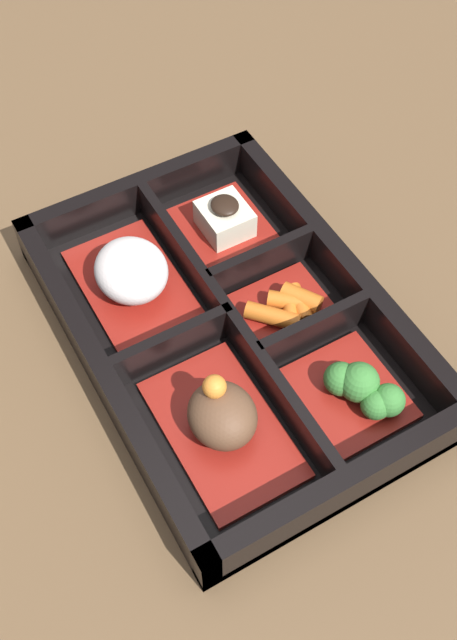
{
  "coord_description": "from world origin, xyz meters",
  "views": [
    {
      "loc": [
        -0.28,
        0.16,
        0.48
      ],
      "look_at": [
        0.0,
        0.0,
        0.03
      ],
      "focal_mm": 42.0,
      "sensor_mm": 36.0,
      "label": 1
    }
  ],
  "objects": [
    {
      "name": "bowl_stew",
      "position": [
        -0.07,
        0.05,
        0.03
      ],
      "size": [
        0.12,
        0.07,
        0.05
      ],
      "color": "maroon",
      "rests_on": "bento_base"
    },
    {
      "name": "bento_rim",
      "position": [
        -0.0,
        -0.0,
        0.02
      ],
      "size": [
        0.32,
        0.22,
        0.04
      ],
      "color": "black",
      "rests_on": "ground_plane"
    },
    {
      "name": "bowl_greens",
      "position": [
        -0.1,
        -0.05,
        0.02
      ],
      "size": [
        0.08,
        0.07,
        0.03
      ],
      "color": "maroon",
      "rests_on": "bento_base"
    },
    {
      "name": "bowl_carrots",
      "position": [
        -0.01,
        -0.05,
        0.02
      ],
      "size": [
        0.06,
        0.07,
        0.02
      ],
      "color": "maroon",
      "rests_on": "bento_base"
    },
    {
      "name": "bento_base",
      "position": [
        0.0,
        0.0,
        0.01
      ],
      "size": [
        0.32,
        0.22,
        0.01
      ],
      "color": "black",
      "rests_on": "ground_plane"
    },
    {
      "name": "ground_plane",
      "position": [
        0.0,
        0.0,
        0.0
      ],
      "size": [
        3.0,
        3.0,
        0.0
      ],
      "primitive_type": "plane",
      "color": "brown"
    },
    {
      "name": "bowl_rice",
      "position": [
        0.07,
        0.05,
        0.03
      ],
      "size": [
        0.12,
        0.07,
        0.04
      ],
      "color": "maroon",
      "rests_on": "bento_base"
    },
    {
      "name": "bowl_tofu",
      "position": [
        0.09,
        -0.05,
        0.02
      ],
      "size": [
        0.09,
        0.07,
        0.04
      ],
      "color": "maroon",
      "rests_on": "bento_base"
    }
  ]
}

